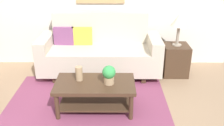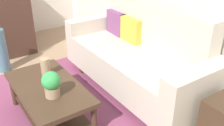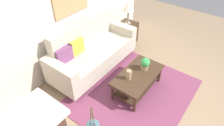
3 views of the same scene
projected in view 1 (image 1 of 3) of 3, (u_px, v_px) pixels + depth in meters
The scene contains 9 objects.
area_rug at pixel (87, 109), 3.67m from camera, with size 2.37×2.01×0.01m, color #843D5B.
couch at pixel (100, 51), 4.58m from camera, with size 2.12×0.84×1.08m.
throw_pillow_plum at pixel (64, 36), 4.60m from camera, with size 0.36×0.12×0.32m, color #7A4270.
throw_pillow_mustard at pixel (82, 36), 4.60m from camera, with size 0.36×0.12×0.32m, color gold.
coffee_table at pixel (95, 90), 3.55m from camera, with size 1.10×0.60×0.43m.
tabletop_vase at pixel (79, 73), 3.53m from camera, with size 0.10×0.10×0.20m, color tan.
potted_plant_tabletop at pixel (109, 74), 3.42m from camera, with size 0.18×0.18×0.26m.
side_table at pixel (175, 60), 4.61m from camera, with size 0.44×0.44×0.56m, color #422D1E.
table_lamp at pixel (179, 21), 4.32m from camera, with size 0.28×0.28×0.57m.
Camera 1 is at (0.38, -2.59, 2.09)m, focal length 40.84 mm.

